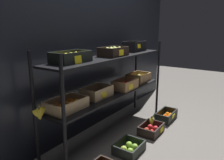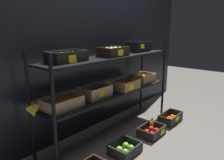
# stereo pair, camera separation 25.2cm
# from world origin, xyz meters

# --- Properties ---
(ground_plane) EXTENTS (10.00, 10.00, 0.00)m
(ground_plane) POSITION_xyz_m (0.00, 0.00, 0.00)
(ground_plane) COLOR #605B56
(storefront_wall) EXTENTS (4.29, 0.12, 2.15)m
(storefront_wall) POSITION_xyz_m (0.00, 0.39, 1.08)
(storefront_wall) COLOR black
(storefront_wall) RESTS_ON ground_plane
(display_rack) EXTENTS (2.02, 0.41, 1.11)m
(display_rack) POSITION_xyz_m (-0.01, 0.01, 0.74)
(display_rack) COLOR black
(display_rack) RESTS_ON ground_plane
(crate_ground_apple_green) EXTENTS (0.30, 0.25, 0.11)m
(crate_ground_apple_green) POSITION_xyz_m (-0.25, -0.39, 0.04)
(crate_ground_apple_green) COLOR black
(crate_ground_apple_green) RESTS_ON ground_plane
(crate_ground_apple_red) EXTENTS (0.33, 0.24, 0.11)m
(crate_ground_apple_red) POSITION_xyz_m (0.27, -0.41, 0.04)
(crate_ground_apple_red) COLOR black
(crate_ground_apple_red) RESTS_ON ground_plane
(crate_ground_right_tangerine) EXTENTS (0.38, 0.21, 0.13)m
(crate_ground_right_tangerine) POSITION_xyz_m (0.77, -0.42, 0.05)
(crate_ground_right_tangerine) COLOR black
(crate_ground_right_tangerine) RESTS_ON ground_plane
(banana_bunch_loose) EXTENTS (0.12, 0.05, 0.12)m
(banana_bunch_loose) POSITION_xyz_m (0.27, -0.41, 0.16)
(banana_bunch_loose) COLOR brown
(banana_bunch_loose) RESTS_ON crate_ground_apple_red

